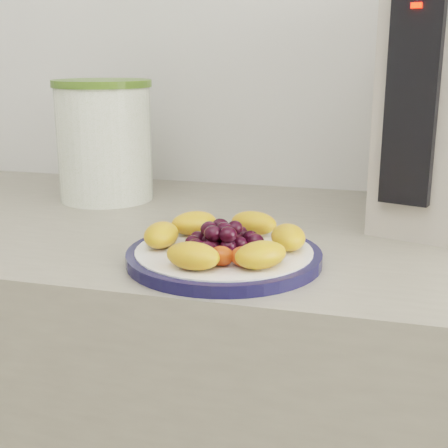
# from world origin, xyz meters

# --- Properties ---
(plate_rim) EXTENTS (0.24, 0.24, 0.01)m
(plate_rim) POSITION_xyz_m (-0.02, 1.03, 0.91)
(plate_rim) COLOR #13143A
(plate_rim) RESTS_ON counter
(plate_face) EXTENTS (0.22, 0.22, 0.02)m
(plate_face) POSITION_xyz_m (-0.02, 1.03, 0.91)
(plate_face) COLOR white
(plate_face) RESTS_ON counter
(canister) EXTENTS (0.17, 0.17, 0.20)m
(canister) POSITION_xyz_m (-0.31, 1.31, 1.00)
(canister) COLOR #546D18
(canister) RESTS_ON counter
(canister_lid) EXTENTS (0.18, 0.18, 0.01)m
(canister_lid) POSITION_xyz_m (-0.31, 1.31, 1.10)
(canister_lid) COLOR #4D6E25
(canister_lid) RESTS_ON canister
(appliance_panel) EXTENTS (0.07, 0.04, 0.29)m
(appliance_panel) POSITION_xyz_m (0.20, 1.18, 1.10)
(appliance_panel) COLOR black
(appliance_panel) RESTS_ON appliance_body
(appliance_led) EXTENTS (0.01, 0.01, 0.01)m
(appliance_led) POSITION_xyz_m (0.19, 1.17, 1.21)
(appliance_led) COLOR #FF0C05
(appliance_led) RESTS_ON appliance_panel
(fruit_plate) EXTENTS (0.21, 0.21, 0.04)m
(fruit_plate) POSITION_xyz_m (-0.02, 1.03, 0.93)
(fruit_plate) COLOR orange
(fruit_plate) RESTS_ON plate_face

